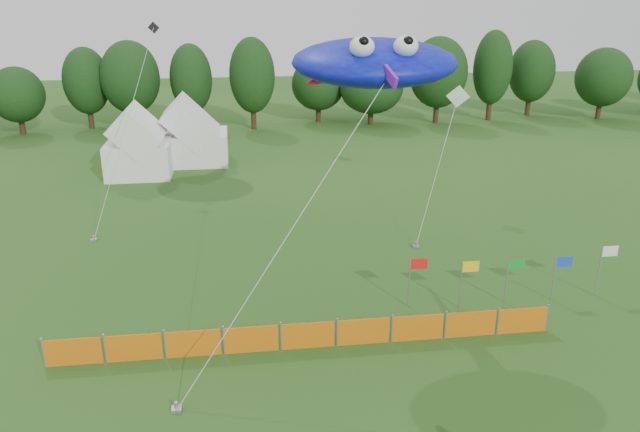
{
  "coord_description": "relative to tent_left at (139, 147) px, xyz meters",
  "views": [
    {
      "loc": [
        -2.5,
        -12.58,
        12.05
      ],
      "look_at": [
        0.0,
        6.0,
        5.2
      ],
      "focal_mm": 35.0,
      "sensor_mm": 36.0,
      "label": 1
    }
  ],
  "objects": [
    {
      "name": "treeline",
      "position": [
        10.81,
        14.87,
        2.26
      ],
      "size": [
        104.57,
        8.78,
        8.36
      ],
      "color": "#382314",
      "rests_on": "ground"
    },
    {
      "name": "tent_left",
      "position": [
        0.0,
        0.0,
        0.0
      ],
      "size": [
        4.32,
        4.32,
        3.81
      ],
      "color": "white",
      "rests_on": "ground"
    },
    {
      "name": "tent_right",
      "position": [
        3.36,
        2.76,
        -0.06
      ],
      "size": [
        5.24,
        4.19,
        3.7
      ],
      "color": "white",
      "rests_on": "ground"
    },
    {
      "name": "barrier_fence",
      "position": [
        8.85,
        -23.49,
        -1.42
      ],
      "size": [
        17.9,
        0.06,
        1.0
      ],
      "color": "#CC630B",
      "rests_on": "ground"
    },
    {
      "name": "flag_row",
      "position": [
        17.38,
        -21.12,
        -0.55
      ],
      "size": [
        8.73,
        0.42,
        2.2
      ],
      "color": "gray",
      "rests_on": "ground"
    },
    {
      "name": "stingray_kite",
      "position": [
        11.76,
        -19.76,
        7.62
      ],
      "size": [
        10.41,
        14.44,
        10.66
      ],
      "color": "#0F1AD4",
      "rests_on": "ground"
    },
    {
      "name": "small_kite_white",
      "position": [
        18.22,
        -10.09,
        2.81
      ],
      "size": [
        4.82,
        6.95,
        6.96
      ],
      "color": "white",
      "rests_on": "ground"
    },
    {
      "name": "small_kite_dark",
      "position": [
        0.58,
        -5.96,
        3.34
      ],
      "size": [
        3.09,
        11.57,
        10.13
      ],
      "color": "black",
      "rests_on": "ground"
    }
  ]
}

